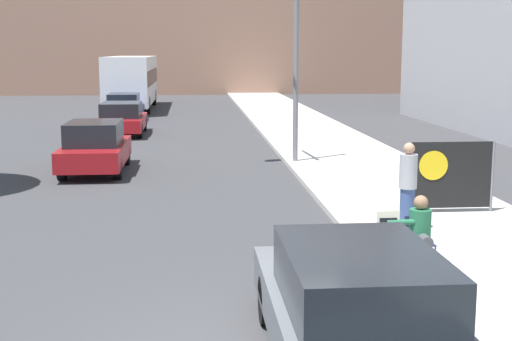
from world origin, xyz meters
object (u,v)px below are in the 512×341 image
(seated_protester, at_px, (420,232))
(car_on_road_distant, at_px, (124,107))
(car_on_road_midblock, at_px, (122,118))
(city_bus_on_road, at_px, (132,79))
(traffic_light_pole, at_px, (269,30))
(parked_car_curbside, at_px, (357,310))
(car_on_road_nearest, at_px, (95,147))
(jogger_on_sidewalk, at_px, (408,186))
(protest_banner, at_px, (450,175))

(seated_protester, height_order, car_on_road_distant, car_on_road_distant)
(car_on_road_midblock, height_order, city_bus_on_road, city_bus_on_road)
(traffic_light_pole, distance_m, parked_car_curbside, 14.98)
(car_on_road_nearest, bearing_deg, city_bus_on_road, 91.94)
(jogger_on_sidewalk, distance_m, car_on_road_distant, 24.94)
(jogger_on_sidewalk, height_order, car_on_road_midblock, jogger_on_sidewalk)
(parked_car_curbside, height_order, car_on_road_distant, parked_car_curbside)
(traffic_light_pole, xyz_separation_m, car_on_road_distant, (-5.85, 14.85, -3.48))
(jogger_on_sidewalk, xyz_separation_m, city_bus_on_road, (-7.75, 31.45, 0.85))
(seated_protester, height_order, traffic_light_pole, traffic_light_pole)
(protest_banner, distance_m, car_on_road_nearest, 10.71)
(car_on_road_nearest, relative_size, city_bus_on_road, 0.37)
(traffic_light_pole, xyz_separation_m, city_bus_on_road, (-6.05, 22.53, -2.33))
(traffic_light_pole, bearing_deg, parked_car_curbside, -92.32)
(car_on_road_distant, bearing_deg, jogger_on_sidewalk, -72.38)
(parked_car_curbside, bearing_deg, car_on_road_nearest, 108.67)
(car_on_road_nearest, xyz_separation_m, city_bus_on_road, (-0.79, 23.27, 1.11))
(seated_protester, bearing_deg, car_on_road_midblock, 104.67)
(traffic_light_pole, relative_size, car_on_road_midblock, 1.39)
(car_on_road_nearest, distance_m, city_bus_on_road, 23.31)
(parked_car_curbside, bearing_deg, car_on_road_midblock, 101.58)
(seated_protester, bearing_deg, city_bus_on_road, 98.88)
(seated_protester, relative_size, protest_banner, 0.65)
(parked_car_curbside, bearing_deg, car_on_road_distant, 100.13)
(jogger_on_sidewalk, height_order, city_bus_on_road, city_bus_on_road)
(car_on_road_midblock, bearing_deg, protest_banner, -62.60)
(protest_banner, xyz_separation_m, city_bus_on_road, (-9.13, 29.99, 0.91))
(protest_banner, bearing_deg, car_on_road_distant, 111.82)
(protest_banner, height_order, car_on_road_nearest, protest_banner)
(traffic_light_pole, height_order, car_on_road_distant, traffic_light_pole)
(parked_car_curbside, distance_m, car_on_road_nearest, 14.58)
(traffic_light_pole, bearing_deg, car_on_road_nearest, -171.93)
(protest_banner, height_order, car_on_road_distant, protest_banner)
(seated_protester, distance_m, car_on_road_midblock, 21.46)
(car_on_road_nearest, bearing_deg, car_on_road_distant, 92.17)
(protest_banner, relative_size, car_on_road_nearest, 0.45)
(parked_car_curbside, bearing_deg, jogger_on_sidewalk, 67.86)
(jogger_on_sidewalk, relative_size, protest_banner, 0.91)
(jogger_on_sidewalk, xyz_separation_m, car_on_road_midblock, (-7.10, 17.82, -0.31))
(jogger_on_sidewalk, xyz_separation_m, car_on_road_distant, (-7.55, 23.77, -0.29))
(traffic_light_pole, distance_m, car_on_road_distant, 16.33)
(car_on_road_distant, height_order, city_bus_on_road, city_bus_on_road)
(jogger_on_sidewalk, xyz_separation_m, protest_banner, (1.38, 1.47, -0.06))
(parked_car_curbside, bearing_deg, city_bus_on_road, 98.37)
(seated_protester, relative_size, jogger_on_sidewalk, 0.71)
(seated_protester, bearing_deg, jogger_on_sidewalk, 74.25)
(protest_banner, xyz_separation_m, car_on_road_nearest, (-8.34, 6.71, -0.20))
(traffic_light_pole, height_order, parked_car_curbside, traffic_light_pole)
(traffic_light_pole, bearing_deg, jogger_on_sidewalk, -79.19)
(jogger_on_sidewalk, bearing_deg, car_on_road_midblock, -78.76)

